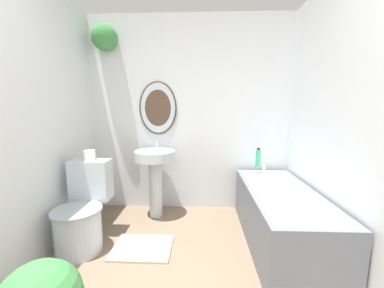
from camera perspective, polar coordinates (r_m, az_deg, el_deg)
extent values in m
cube|color=silver|center=(2.97, -0.46, 6.96)|extent=(2.59, 0.06, 2.40)
ellipsoid|color=#4C3828|center=(2.97, -8.25, 8.62)|extent=(0.47, 0.02, 0.65)
ellipsoid|color=silver|center=(2.97, -8.28, 8.61)|extent=(0.43, 0.01, 0.61)
cylinder|color=#9E6042|center=(3.19, -20.50, 24.18)|extent=(0.13, 0.13, 0.07)
sphere|color=#3D8442|center=(3.17, -20.43, 23.01)|extent=(0.30, 0.30, 0.30)
cube|color=silver|center=(2.24, -36.71, 4.64)|extent=(0.06, 2.51, 2.40)
cube|color=silver|center=(2.07, 35.13, 4.59)|extent=(0.06, 2.51, 2.40)
cylinder|color=silver|center=(2.48, -25.83, -18.58)|extent=(0.40, 0.40, 0.38)
cylinder|color=#A0A9B1|center=(2.39, -26.16, -14.25)|extent=(0.43, 0.43, 0.02)
cube|color=silver|center=(2.59, -23.27, -7.96)|extent=(0.38, 0.20, 0.40)
cylinder|color=silver|center=(2.88, -8.80, -10.58)|extent=(0.15, 0.15, 0.69)
cylinder|color=silver|center=(2.77, -8.99, -2.75)|extent=(0.47, 0.47, 0.11)
cylinder|color=silver|center=(2.88, -8.54, -0.19)|extent=(0.02, 0.02, 0.10)
cube|color=slate|center=(2.50, 20.62, -16.20)|extent=(0.62, 1.49, 0.53)
cube|color=silver|center=(2.41, 20.93, -10.92)|extent=(0.52, 1.39, 0.04)
cylinder|color=silver|center=(2.98, 17.07, -5.77)|extent=(0.04, 0.04, 0.08)
cylinder|color=#38B275|center=(2.87, 15.73, -3.38)|extent=(0.06, 0.06, 0.20)
cylinder|color=black|center=(2.84, 15.83, -1.14)|extent=(0.03, 0.03, 0.02)
cube|color=#B7A88E|center=(2.43, -11.92, -23.39)|extent=(0.54, 0.43, 0.02)
cylinder|color=white|center=(2.53, -23.61, -2.52)|extent=(0.11, 0.11, 0.10)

